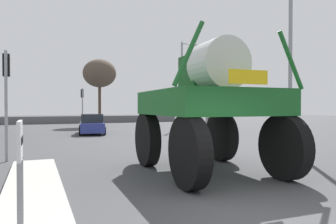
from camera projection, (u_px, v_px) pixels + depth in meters
The scene contains 13 objects.
ground_plane at pixel (95, 136), 22.37m from camera, with size 120.00×120.00×0.00m, color #424244.
median_island at pixel (33, 195), 7.07m from camera, with size 1.31×9.23×0.15m, color #B2AFA8.
lane_arrow_sign at pixel (20, 168), 3.61m from camera, with size 0.07×0.60×1.74m.
oversize_sprayer at pixel (209, 106), 9.89m from camera, with size 3.96×5.38×4.15m.
sedan_ahead at pixel (92, 124), 24.06m from camera, with size 2.28×4.28×1.52m.
traffic_signal_near_left at pixel (6, 81), 11.92m from camera, with size 0.24×0.54×4.14m.
traffic_signal_near_right at pixel (205, 99), 15.22m from camera, with size 0.24×0.54×3.34m.
traffic_signal_far_left at pixel (82, 99), 32.03m from camera, with size 0.24×0.55×3.93m.
streetlight_near_right at pixel (293, 58), 15.25m from camera, with size 1.81×0.24×7.91m.
streetlight_far_right at pixel (183, 80), 30.68m from camera, with size 2.09×0.24×8.32m.
bare_tree_right at pixel (207, 70), 30.28m from camera, with size 2.74×2.74×6.83m.
bare_tree_far_center at pixel (100, 74), 34.41m from camera, with size 3.58×3.58×7.21m.
roadside_barrier at pixel (70, 120), 39.03m from camera, with size 28.15×0.24×0.90m, color #59595B.
Camera 1 is at (-3.88, -4.58, 2.05)m, focal length 33.96 mm.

